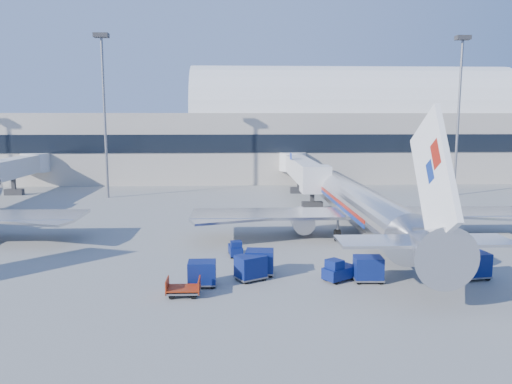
{
  "coord_description": "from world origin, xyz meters",
  "views": [
    {
      "loc": [
        -1.93,
        -40.76,
        11.2
      ],
      "look_at": [
        0.03,
        6.0,
        4.24
      ],
      "focal_mm": 35.0,
      "sensor_mm": 36.0,
      "label": 1
    }
  ],
  "objects_px": {
    "cart_train_b": "(251,267)",
    "cart_solo_far": "(473,265)",
    "jetbridge_near": "(301,169)",
    "cart_train_c": "(202,273)",
    "tug_right": "(436,256)",
    "tug_lead": "(339,271)",
    "mast_east": "(460,92)",
    "cart_solo_near": "(368,268)",
    "jetbridge_mid": "(6,170)",
    "barrier_near": "(458,239)",
    "cart_train_a": "(260,262)",
    "cart_open_red": "(184,290)",
    "airliner_main": "(363,208)",
    "barrier_mid": "(494,239)",
    "mast_west": "(104,92)",
    "tug_left": "(236,249)"
  },
  "relations": [
    {
      "from": "cart_train_b",
      "to": "cart_solo_far",
      "type": "relative_size",
      "value": 1.06
    },
    {
      "from": "jetbridge_near",
      "to": "cart_train_c",
      "type": "distance_m",
      "value": 41.05
    },
    {
      "from": "cart_train_c",
      "to": "cart_solo_far",
      "type": "xyz_separation_m",
      "value": [
        18.9,
        0.83,
        0.1
      ]
    },
    {
      "from": "jetbridge_near",
      "to": "tug_right",
      "type": "height_order",
      "value": "jetbridge_near"
    },
    {
      "from": "tug_lead",
      "to": "cart_train_b",
      "type": "bearing_deg",
      "value": 142.97
    },
    {
      "from": "mast_east",
      "to": "cart_solo_near",
      "type": "xyz_separation_m",
      "value": [
        -22.81,
        -37.94,
        -13.85
      ]
    },
    {
      "from": "jetbridge_mid",
      "to": "barrier_near",
      "type": "relative_size",
      "value": 9.17
    },
    {
      "from": "cart_train_a",
      "to": "cart_open_red",
      "type": "relative_size",
      "value": 1.05
    },
    {
      "from": "cart_train_b",
      "to": "cart_open_red",
      "type": "distance_m",
      "value": 5.3
    },
    {
      "from": "tug_lead",
      "to": "cart_open_red",
      "type": "bearing_deg",
      "value": 160.57
    },
    {
      "from": "cart_solo_near",
      "to": "jetbridge_near",
      "type": "bearing_deg",
      "value": 91.75
    },
    {
      "from": "airliner_main",
      "to": "cart_train_a",
      "type": "xyz_separation_m",
      "value": [
        -10.21,
        -10.62,
        -1.95
      ]
    },
    {
      "from": "barrier_mid",
      "to": "tug_right",
      "type": "bearing_deg",
      "value": -141.4
    },
    {
      "from": "airliner_main",
      "to": "jetbridge_mid",
      "type": "distance_m",
      "value": 51.62
    },
    {
      "from": "mast_east",
      "to": "barrier_mid",
      "type": "distance_m",
      "value": 32.64
    },
    {
      "from": "cart_open_red",
      "to": "mast_east",
      "type": "bearing_deg",
      "value": 49.02
    },
    {
      "from": "tug_lead",
      "to": "cart_solo_far",
      "type": "relative_size",
      "value": 1.13
    },
    {
      "from": "tug_right",
      "to": "cart_train_b",
      "type": "xyz_separation_m",
      "value": [
        -14.39,
        -3.01,
        0.26
      ]
    },
    {
      "from": "tug_right",
      "to": "mast_west",
      "type": "bearing_deg",
      "value": 151.56
    },
    {
      "from": "jetbridge_mid",
      "to": "cart_solo_near",
      "type": "xyz_separation_m",
      "value": [
        41.59,
        -38.75,
        -2.99
      ]
    },
    {
      "from": "airliner_main",
      "to": "barrier_mid",
      "type": "bearing_deg",
      "value": -12.5
    },
    {
      "from": "mast_west",
      "to": "cart_solo_far",
      "type": "height_order",
      "value": "mast_west"
    },
    {
      "from": "jetbridge_mid",
      "to": "cart_train_c",
      "type": "relative_size",
      "value": 14.07
    },
    {
      "from": "jetbridge_mid",
      "to": "mast_west",
      "type": "xyz_separation_m",
      "value": [
        14.4,
        -0.81,
        10.86
      ]
    },
    {
      "from": "cart_train_a",
      "to": "cart_solo_near",
      "type": "relative_size",
      "value": 1.08
    },
    {
      "from": "tug_lead",
      "to": "cart_open_red",
      "type": "distance_m",
      "value": 10.77
    },
    {
      "from": "airliner_main",
      "to": "barrier_near",
      "type": "bearing_deg",
      "value": -17.39
    },
    {
      "from": "tug_right",
      "to": "cart_solo_near",
      "type": "bearing_deg",
      "value": -132.31
    },
    {
      "from": "barrier_near",
      "to": "airliner_main",
      "type": "bearing_deg",
      "value": 162.61
    },
    {
      "from": "tug_lead",
      "to": "barrier_near",
      "type": "bearing_deg",
      "value": 3.47
    },
    {
      "from": "cart_open_red",
      "to": "cart_solo_far",
      "type": "bearing_deg",
      "value": 7.88
    },
    {
      "from": "jetbridge_mid",
      "to": "tug_right",
      "type": "bearing_deg",
      "value": -36.2
    },
    {
      "from": "tug_right",
      "to": "cart_train_a",
      "type": "distance_m",
      "value": 13.82
    },
    {
      "from": "jetbridge_mid",
      "to": "tug_left",
      "type": "bearing_deg",
      "value": -44.5
    },
    {
      "from": "barrier_near",
      "to": "cart_train_c",
      "type": "height_order",
      "value": "cart_train_c"
    },
    {
      "from": "mast_west",
      "to": "cart_train_b",
      "type": "distance_m",
      "value": 44.1
    },
    {
      "from": "jetbridge_mid",
      "to": "cart_train_c",
      "type": "xyz_separation_m",
      "value": [
        30.2,
        -39.21,
        -3.01
      ]
    },
    {
      "from": "tug_lead",
      "to": "cart_solo_far",
      "type": "bearing_deg",
      "value": -33.11
    },
    {
      "from": "mast_west",
      "to": "cart_solo_near",
      "type": "distance_m",
      "value": 48.69
    },
    {
      "from": "cart_solo_far",
      "to": "tug_right",
      "type": "bearing_deg",
      "value": 102.27
    },
    {
      "from": "barrier_near",
      "to": "cart_train_a",
      "type": "height_order",
      "value": "cart_train_a"
    },
    {
      "from": "airliner_main",
      "to": "cart_solo_near",
      "type": "xyz_separation_m",
      "value": [
        -2.81,
        -12.45,
        -1.99
      ]
    },
    {
      "from": "cart_train_c",
      "to": "airliner_main",
      "type": "bearing_deg",
      "value": 41.76
    },
    {
      "from": "jetbridge_near",
      "to": "barrier_near",
      "type": "relative_size",
      "value": 9.17
    },
    {
      "from": "cart_train_a",
      "to": "cart_train_c",
      "type": "height_order",
      "value": "cart_train_a"
    },
    {
      "from": "mast_east",
      "to": "tug_lead",
      "type": "bearing_deg",
      "value": -123.38
    },
    {
      "from": "mast_west",
      "to": "cart_open_red",
      "type": "bearing_deg",
      "value": -69.86
    },
    {
      "from": "jetbridge_near",
      "to": "cart_train_b",
      "type": "distance_m",
      "value": 39.11
    },
    {
      "from": "cart_open_red",
      "to": "jetbridge_near",
      "type": "bearing_deg",
      "value": 72.86
    },
    {
      "from": "barrier_mid",
      "to": "tug_right",
      "type": "xyz_separation_m",
      "value": [
        -7.82,
        -6.24,
        0.23
      ]
    }
  ]
}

